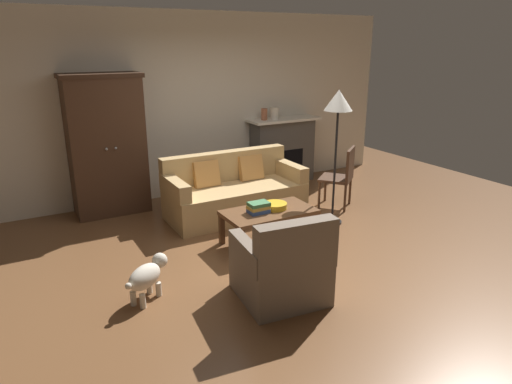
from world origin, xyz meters
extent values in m
plane|color=brown|center=(0.00, 0.00, 0.00)|extent=(9.60, 9.60, 0.00)
cube|color=silver|center=(0.00, 2.55, 1.40)|extent=(7.20, 0.10, 2.80)
cube|color=#4C4947|center=(1.55, 2.30, 0.54)|extent=(1.10, 0.36, 1.08)
cube|color=black|center=(1.55, 2.12, 0.34)|extent=(0.60, 0.01, 0.52)
cube|color=white|center=(1.55, 2.28, 1.10)|extent=(1.26, 0.48, 0.04)
cube|color=#472D1E|center=(-1.40, 2.22, 0.95)|extent=(1.00, 0.52, 1.89)
cube|color=#3C271A|center=(-1.40, 2.22, 1.92)|extent=(1.06, 0.55, 0.06)
sphere|color=#ADAFB5|center=(-1.46, 1.95, 0.98)|extent=(0.04, 0.04, 0.04)
sphere|color=#ADAFB5|center=(-1.34, 1.95, 0.98)|extent=(0.04, 0.04, 0.04)
cube|color=tan|center=(0.08, 1.20, 0.22)|extent=(1.90, 0.85, 0.44)
cube|color=tan|center=(0.08, 1.54, 0.65)|extent=(1.90, 0.19, 0.42)
cube|color=tan|center=(-0.80, 1.20, 0.55)|extent=(0.16, 0.80, 0.22)
cube|color=tan|center=(0.96, 1.19, 0.55)|extent=(0.16, 0.80, 0.22)
cube|color=tan|center=(-0.27, 1.40, 0.61)|extent=(0.36, 0.19, 0.37)
cube|color=tan|center=(0.43, 1.39, 0.61)|extent=(0.36, 0.19, 0.37)
cube|color=brown|center=(0.01, 0.17, 0.39)|extent=(1.10, 0.60, 0.05)
cube|color=brown|center=(-0.50, -0.09, 0.18)|extent=(0.06, 0.06, 0.37)
cube|color=brown|center=(0.52, -0.09, 0.18)|extent=(0.06, 0.06, 0.37)
cube|color=brown|center=(-0.50, 0.43, 0.18)|extent=(0.06, 0.06, 0.37)
cube|color=brown|center=(0.52, 0.43, 0.18)|extent=(0.06, 0.06, 0.37)
cylinder|color=gold|center=(0.11, 0.20, 0.46)|extent=(0.29, 0.29, 0.07)
cube|color=#38569E|center=(-0.14, 0.17, 0.44)|extent=(0.24, 0.17, 0.05)
cube|color=gold|center=(-0.14, 0.17, 0.49)|extent=(0.24, 0.18, 0.04)
cube|color=#427A4C|center=(-0.13, 0.17, 0.53)|extent=(0.24, 0.17, 0.04)
cylinder|color=#A86042|center=(1.17, 2.28, 1.21)|extent=(0.10, 0.10, 0.19)
cylinder|color=beige|center=(1.37, 2.28, 1.22)|extent=(0.15, 0.15, 0.19)
cube|color=#756656|center=(-0.53, -0.94, 0.21)|extent=(0.84, 0.84, 0.42)
cube|color=#756656|center=(-0.57, -1.25, 0.65)|extent=(0.77, 0.24, 0.46)
cube|color=#756656|center=(-0.20, -0.98, 0.52)|extent=(0.20, 0.71, 0.20)
cube|color=#756656|center=(-0.86, -0.91, 0.52)|extent=(0.20, 0.71, 0.20)
cube|color=#472D1E|center=(1.54, 0.83, 0.43)|extent=(0.62, 0.62, 0.04)
cylinder|color=#472D1E|center=(1.57, 1.09, 0.21)|extent=(0.04, 0.04, 0.41)
cylinder|color=#472D1E|center=(1.28, 0.85, 0.21)|extent=(0.04, 0.04, 0.41)
cylinder|color=#472D1E|center=(1.81, 0.80, 0.21)|extent=(0.04, 0.04, 0.41)
cylinder|color=#472D1E|center=(1.52, 0.56, 0.21)|extent=(0.04, 0.04, 0.41)
cube|color=#472D1E|center=(1.67, 0.67, 0.68)|extent=(0.37, 0.31, 0.45)
cylinder|color=black|center=(1.10, 0.32, 0.01)|extent=(0.26, 0.26, 0.02)
cylinder|color=black|center=(1.10, 0.32, 0.77)|extent=(0.03, 0.03, 1.54)
cone|color=white|center=(1.10, 0.32, 1.65)|extent=(0.36, 0.36, 0.26)
ellipsoid|color=beige|center=(-1.68, -0.40, 0.25)|extent=(0.44, 0.40, 0.22)
sphere|color=beige|center=(-1.49, -0.25, 0.31)|extent=(0.15, 0.15, 0.15)
cylinder|color=beige|center=(-1.62, -0.28, 0.07)|extent=(0.06, 0.06, 0.14)
cylinder|color=beige|center=(-1.55, -0.37, 0.07)|extent=(0.06, 0.06, 0.14)
cylinder|color=beige|center=(-1.81, -0.42, 0.07)|extent=(0.06, 0.06, 0.14)
cylinder|color=beige|center=(-1.75, -0.51, 0.07)|extent=(0.06, 0.06, 0.14)
sphere|color=beige|center=(-1.87, -0.53, 0.27)|extent=(0.06, 0.06, 0.06)
camera|label=1|loc=(-2.65, -4.25, 2.34)|focal=32.17mm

